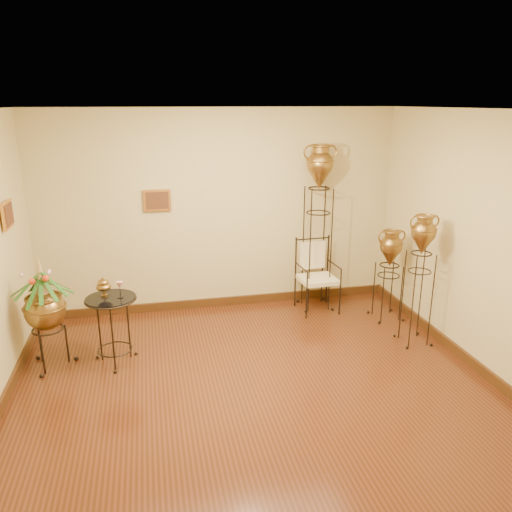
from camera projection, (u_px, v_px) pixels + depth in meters
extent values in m
plane|color=#552614|center=(259.00, 399.00, 5.02)|extent=(5.00, 5.00, 0.00)
cube|color=#44270F|center=(222.00, 301.00, 7.32)|extent=(5.00, 0.04, 0.12)
cube|color=#44270F|center=(478.00, 367.00, 5.51)|extent=(0.04, 5.00, 0.12)
cube|color=gold|center=(157.00, 200.00, 6.67)|extent=(0.36, 0.03, 0.29)
cube|color=gold|center=(7.00, 215.00, 5.36)|extent=(0.03, 0.36, 0.29)
cube|color=#F9EFBC|center=(318.00, 279.00, 7.03)|extent=(0.52, 0.49, 0.06)
cube|color=#F9EFBC|center=(318.00, 260.00, 6.94)|extent=(0.38, 0.05, 0.40)
cylinder|color=black|center=(111.00, 298.00, 5.50)|extent=(0.55, 0.55, 0.02)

